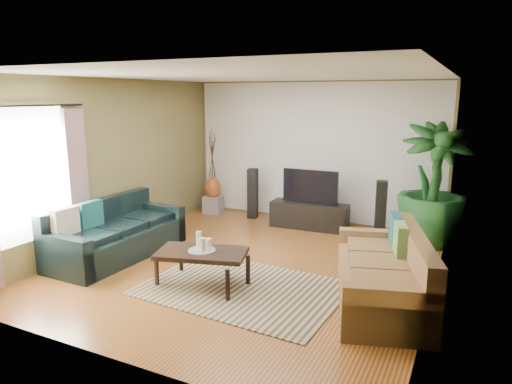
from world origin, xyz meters
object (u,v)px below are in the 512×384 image
Objects in this scene: coffee_table at (202,268)px; vase at (213,188)px; tv_stand at (309,216)px; side_table at (147,223)px; speaker_right at (381,210)px; potted_plant at (433,184)px; pedestal at (213,204)px; sofa_right at (381,268)px; speaker_left at (253,193)px; sofa_left at (118,229)px; television at (310,186)px.

vase is at bearing 102.91° from coffee_table.
side_table is (-2.40, -1.72, -0.00)m from tv_stand.
speaker_right is 0.95m from potted_plant.
potted_plant reaches higher than speaker_right.
pedestal is 0.34m from vase.
potted_plant is (0.30, 2.58, 0.58)m from sofa_right.
coffee_table is at bearing -60.94° from pedestal.
speaker_right reaches higher than speaker_left.
potted_plant is at bearing -8.70° from speaker_right.
coffee_table is (1.75, -0.36, -0.19)m from sofa_left.
pedestal is at bearing 162.65° from speaker_right.
vase is (-0.92, -0.02, 0.02)m from speaker_left.
speaker_left is at bearing 1.41° from pedestal.
potted_plant is 4.37m from pedestal.
speaker_right is at bearing 24.42° from side_table.
sofa_right is 2.12× the size of speaker_left.
vase is (-3.49, 0.21, 0.02)m from speaker_right.
sofa_left is at bearing -88.92° from pedestal.
potted_plant is 4.89m from side_table.
speaker_right is 3.51m from pedestal.
speaker_left reaches higher than pedestal.
vase is at bearing -140.85° from sofa_right.
potted_plant is (2.10, 0.02, 0.22)m from television.
speaker_left reaches higher than tv_stand.
coffee_table is 2.41× the size of side_table.
coffee_table is 3.73m from vase.
speaker_right is (1.30, -0.04, 0.26)m from tv_stand.
sofa_left is at bearing -75.05° from side_table.
sofa_right is 2.66m from potted_plant.
speaker_right is (1.30, -0.06, -0.28)m from television.
sofa_left is 4.63× the size of side_table.
side_table is at bearing -144.08° from television.
sofa_right reaches higher than pedestal.
tv_stand is at bearing -4.48° from pedestal.
sofa_left is 4.74× the size of vase.
coffee_table is at bearing -92.75° from sofa_right.
potted_plant is at bearing -1.81° from pedestal.
speaker_right is (-0.50, 2.51, 0.08)m from sofa_right.
sofa_right is 4.50× the size of side_table.
speaker_left is 2.18× the size of vase.
pedestal is (-0.92, -0.02, -0.32)m from speaker_left.
coffee_table is 0.57× the size of potted_plant.
vase is at bearing 176.05° from television.
speaker_left is (-1.27, 0.19, 0.26)m from tv_stand.
television is at bearing -17.78° from speaker_left.
speaker_right is at bearing -50.70° from sofa_left.
potted_plant is at bearing -1.14° from tv_stand.
side_table is at bearing 129.84° from coffee_table.
speaker_left is at bearing 1.41° from vase.
vase is at bearing 178.19° from potted_plant.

